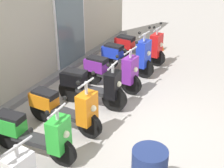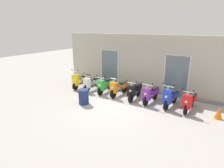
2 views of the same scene
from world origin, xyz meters
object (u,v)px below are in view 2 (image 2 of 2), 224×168
scooter_green (105,85)px  trash_bin (84,97)px  scooter_black (135,91)px  scooter_orange (119,88)px  scooter_purple (151,94)px  traffic_cone (219,113)px  scooter_red (190,101)px  scooter_yellow (81,80)px  scooter_white (93,83)px  scooter_blue (171,97)px

scooter_green → trash_bin: bearing=-88.5°
scooter_black → scooter_orange: bearing=178.5°
scooter_orange → scooter_purple: 1.90m
traffic_cone → scooter_red: bearing=172.3°
scooter_orange → scooter_black: scooter_orange is taller
scooter_purple → scooter_yellow: bearing=-179.5°
trash_bin → scooter_yellow: bearing=134.4°
scooter_white → scooter_blue: bearing=0.8°
scooter_red → scooter_green: bearing=-179.9°
scooter_black → traffic_cone: bearing=-1.9°
scooter_white → scooter_red: 5.56m
scooter_yellow → scooter_purple: 4.64m
scooter_orange → scooter_blue: scooter_blue is taller
scooter_orange → trash_bin: (-0.87, -2.00, -0.08)m
scooter_green → scooter_black: 1.92m
trash_bin → traffic_cone: 6.13m
scooter_white → scooter_green: (0.88, 0.07, 0.00)m
traffic_cone → scooter_orange: bearing=178.2°
scooter_black → scooter_red: 2.76m
scooter_white → scooter_red: size_ratio=0.99×
scooter_orange → scooter_red: (3.76, 0.01, 0.02)m
scooter_white → traffic_cone: (6.78, -0.08, -0.20)m
scooter_green → scooter_orange: size_ratio=0.98×
scooter_purple → traffic_cone: size_ratio=2.98×
scooter_orange → scooter_blue: (2.89, -0.01, 0.03)m
scooter_purple → scooter_red: size_ratio=0.98×
scooter_orange → scooter_purple: size_ratio=1.06×
scooter_yellow → scooter_orange: 2.74m
scooter_black → traffic_cone: 3.99m
scooter_red → scooter_yellow: bearing=-179.1°
scooter_blue → scooter_red: (0.87, 0.02, -0.02)m
scooter_green → scooter_purple: bearing=-1.0°
scooter_orange → scooter_blue: bearing=-0.2°
scooter_green → scooter_black: (1.92, -0.02, 0.00)m
scooter_blue → scooter_yellow: bearing=-179.2°
scooter_blue → scooter_red: size_ratio=0.98×
scooter_red → traffic_cone: (1.22, -0.16, -0.22)m
scooter_white → traffic_cone: scooter_white is taller
scooter_green → scooter_purple: 2.82m
scooter_orange → scooter_yellow: bearing=-178.1°
scooter_black → scooter_white: bearing=-179.0°
scooter_purple → scooter_blue: (1.00, 0.04, 0.01)m
scooter_white → scooter_blue: size_ratio=1.01×
scooter_white → scooter_purple: size_ratio=1.00×
scooter_green → scooter_white: bearing=-175.3°
scooter_green → scooter_red: 4.68m
scooter_black → scooter_blue: 1.90m
trash_bin → traffic_cone: trash_bin is taller
scooter_blue → scooter_red: bearing=1.1°
scooter_white → traffic_cone: 6.78m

